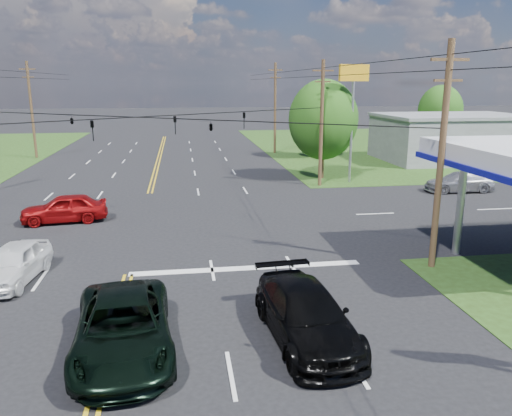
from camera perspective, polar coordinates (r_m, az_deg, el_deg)
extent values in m
plane|color=black|center=(29.28, -12.90, -1.72)|extent=(280.00, 280.00, 0.00)
cube|color=#253A12|center=(68.85, 19.93, 6.75)|extent=(46.00, 48.00, 0.03)
cube|color=silver|center=(21.74, -1.06, -6.93)|extent=(10.00, 0.50, 0.02)
cube|color=slate|center=(55.77, 21.36, 7.37)|extent=(14.00, 10.00, 4.40)
cylinder|color=#A5A5AA|center=(24.79, 22.32, 0.27)|extent=(0.36, 0.36, 4.65)
cylinder|color=#49371F|center=(22.09, 20.38, 5.28)|extent=(0.28, 0.28, 9.50)
cube|color=#49371F|center=(21.90, 21.29, 15.54)|extent=(1.60, 0.12, 0.12)
cube|color=#49371F|center=(21.88, 21.10, 13.45)|extent=(1.20, 0.10, 0.10)
cylinder|color=#49371F|center=(38.73, 7.49, 9.46)|extent=(0.28, 0.28, 9.50)
cube|color=#49371F|center=(38.63, 7.68, 15.31)|extent=(1.60, 0.12, 0.12)
cube|color=#49371F|center=(38.61, 7.64, 14.12)|extent=(1.20, 0.10, 0.10)
cylinder|color=#49371F|center=(58.26, -24.26, 10.12)|extent=(0.28, 0.28, 10.00)
cube|color=#49371F|center=(58.21, -24.69, 14.23)|extent=(1.60, 0.12, 0.12)
cube|color=#49371F|center=(58.19, -24.60, 13.45)|extent=(1.20, 0.10, 0.10)
cylinder|color=#49371F|center=(57.19, 2.19, 11.27)|extent=(0.28, 0.28, 10.00)
cube|color=#49371F|center=(57.14, 2.23, 15.48)|extent=(1.60, 0.12, 0.12)
cube|color=#49371F|center=(57.12, 2.23, 14.68)|extent=(1.20, 0.10, 0.10)
imported|color=black|center=(27.15, -18.17, 8.39)|extent=(0.17, 0.21, 1.05)
imported|color=black|center=(29.66, -9.23, 9.32)|extent=(0.17, 0.21, 1.05)
imported|color=black|center=(32.97, -1.37, 9.96)|extent=(0.17, 0.21, 1.05)
imported|color=black|center=(31.52, -20.31, 9.42)|extent=(1.24, 0.26, 0.50)
imported|color=black|center=(25.55, -5.18, 9.33)|extent=(1.24, 0.26, 0.50)
cylinder|color=black|center=(28.22, 14.11, 15.92)|extent=(0.04, 100.00, 0.04)
cylinder|color=black|center=(28.21, 14.04, 14.71)|extent=(0.04, 100.00, 0.04)
cylinder|color=#49371F|center=(42.22, 7.55, 5.60)|extent=(0.36, 0.36, 3.30)
ellipsoid|color=#174E15|center=(41.88, 7.69, 9.96)|extent=(5.70, 5.70, 6.60)
cylinder|color=#49371F|center=(54.38, 6.60, 7.27)|extent=(0.36, 0.36, 2.86)
ellipsoid|color=#174E15|center=(54.12, 6.69, 10.21)|extent=(4.94, 4.94, 5.72)
cylinder|color=#49371F|center=(66.47, 20.09, 7.84)|extent=(0.36, 0.36, 3.08)
ellipsoid|color=#174E15|center=(66.25, 20.31, 10.42)|extent=(5.32, 5.32, 6.16)
imported|color=black|center=(15.54, -14.93, -13.02)|extent=(3.25, 6.22, 1.67)
imported|color=black|center=(15.89, 5.73, -12.01)|extent=(2.78, 5.87, 1.65)
imported|color=white|center=(22.39, -26.01, -5.70)|extent=(2.39, 4.69, 1.53)
imported|color=maroon|center=(30.70, -21.06, -0.02)|extent=(4.96, 2.50, 1.62)
imported|color=#A0A0A4|center=(39.69, 22.20, 2.79)|extent=(5.12, 2.23, 1.47)
cylinder|color=#A5A5AA|center=(40.53, 10.88, 9.29)|extent=(0.20, 0.20, 9.17)
cube|color=gold|center=(40.41, 11.15, 14.92)|extent=(2.52, 0.72, 1.26)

